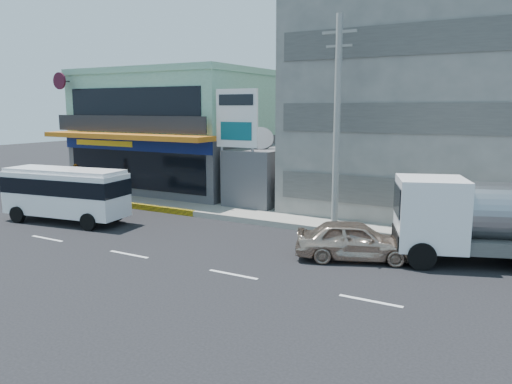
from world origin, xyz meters
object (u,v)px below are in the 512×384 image
minibus (65,190)px  tanker_truck (500,219)px  motorcycle_rider (78,190)px  concrete_building (457,87)px  shop_building (182,134)px  satellite_dish (261,148)px  sedan (355,240)px  billboard (237,125)px  utility_pole_near (337,124)px

minibus → tanker_truck: size_ratio=0.81×
tanker_truck → motorcycle_rider: bearing=178.1°
concrete_building → tanker_truck: 10.88m
shop_building → satellite_dish: 8.54m
motorcycle_rider → concrete_building: bearing=21.6°
satellite_dish → sedan: bearing=-41.1°
billboard → sedan: 10.98m
concrete_building → sedan: bearing=-99.4°
concrete_building → tanker_truck: concrete_building is taller
utility_pole_near → minibus: size_ratio=1.45×
concrete_building → billboard: size_ratio=2.32×
satellite_dish → billboard: 2.31m
billboard → satellite_dish: bearing=74.5°
satellite_dish → utility_pole_near: bearing=-31.0°
satellite_dish → tanker_truck: 14.14m
satellite_dish → minibus: (-6.94, -8.26, -1.91)m
concrete_building → motorcycle_rider: size_ratio=6.60×
billboard → utility_pole_near: size_ratio=0.69×
shop_building → sedan: size_ratio=2.71×
concrete_building → sedan: 12.87m
minibus → motorcycle_rider: (-3.82, 4.06, -0.87)m
billboard → minibus: billboard is taller
sedan → motorcycle_rider: 19.15m
utility_pole_near → tanker_truck: 8.00m
satellite_dish → utility_pole_near: 7.17m
sedan → satellite_dish: bearing=26.9°
shop_building → minibus: 11.50m
concrete_building → motorcycle_rider: concrete_building is taller
shop_building → utility_pole_near: 15.50m
utility_pole_near → concrete_building: bearing=62.2°
utility_pole_near → tanker_truck: utility_pole_near is taller
utility_pole_near → satellite_dish: bearing=149.0°
concrete_building → sedan: (-1.84, -11.12, -6.22)m
satellite_dish → minibus: size_ratio=0.22×
tanker_truck → minibus: bearing=-170.8°
concrete_building → satellite_dish: size_ratio=10.67×
utility_pole_near → sedan: bearing=-58.4°
billboard → minibus: 9.69m
minibus → tanker_truck: tanker_truck is taller
shop_building → satellite_dish: (8.00, -2.95, -0.42)m
satellite_dish → utility_pole_near: size_ratio=0.15×
concrete_building → utility_pole_near: (-4.00, -7.60, -1.85)m
shop_building → utility_pole_near: size_ratio=1.24×
shop_building → billboard: bearing=-32.3°
satellite_dish → motorcycle_rider: satellite_dish is taller
tanker_truck → sedan: bearing=-156.8°
satellite_dish → sedan: (8.16, -7.12, -2.80)m
utility_pole_near → tanker_truck: (7.10, -1.40, -3.41)m
minibus → motorcycle_rider: 5.64m
minibus → sedan: 15.17m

